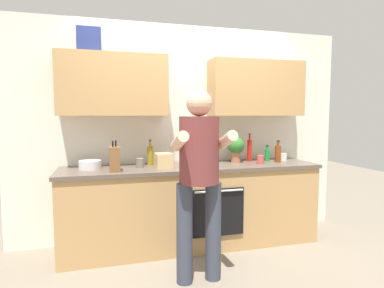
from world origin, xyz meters
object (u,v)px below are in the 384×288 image
at_px(bottle_juice, 209,156).
at_px(bottle_oil, 150,155).
at_px(cup_ceramic, 260,160).
at_px(bottle_vinegar, 278,153).
at_px(bottle_hotsauce, 249,150).
at_px(person_standing, 199,170).
at_px(potted_herb, 236,147).
at_px(mixing_bowl, 90,165).
at_px(grocery_bag_bread, 163,160).
at_px(knife_block, 115,159).
at_px(cup_stoneware, 140,163).
at_px(bottle_wine, 188,152).
at_px(bottle_soda, 267,155).
at_px(cup_coffee, 283,157).

relative_size(bottle_juice, bottle_oil, 0.84).
bearing_deg(cup_ceramic, bottle_vinegar, 16.23).
relative_size(bottle_hotsauce, bottle_vinegar, 1.29).
distance_m(person_standing, potted_herb, 1.13).
relative_size(bottle_vinegar, mixing_bowl, 1.15).
xyz_separation_m(bottle_hotsauce, grocery_bag_bread, (-1.09, -0.20, -0.06)).
height_order(person_standing, mixing_bowl, person_standing).
relative_size(knife_block, potted_herb, 1.01).
bearing_deg(bottle_vinegar, person_standing, -147.14).
xyz_separation_m(cup_stoneware, potted_herb, (1.13, 0.06, 0.13)).
relative_size(bottle_hotsauce, bottle_oil, 1.19).
xyz_separation_m(bottle_oil, mixing_bowl, (-0.64, -0.11, -0.07)).
distance_m(bottle_wine, cup_ceramic, 0.84).
xyz_separation_m(bottle_hotsauce, potted_herb, (-0.20, -0.05, 0.04)).
bearing_deg(bottle_soda, person_standing, -141.77).
height_order(cup_ceramic, knife_block, knife_block).
bearing_deg(person_standing, bottle_vinegar, 32.86).
xyz_separation_m(bottle_soda, bottle_oil, (-1.41, 0.06, 0.03)).
bearing_deg(bottle_oil, bottle_juice, -15.95).
distance_m(bottle_soda, bottle_vinegar, 0.14).
distance_m(bottle_soda, mixing_bowl, 2.05).
bearing_deg(cup_ceramic, potted_herb, 141.95).
height_order(cup_ceramic, cup_coffee, cup_ceramic).
bearing_deg(bottle_juice, grocery_bag_bread, -175.48).
height_order(bottle_soda, potted_herb, potted_herb).
height_order(person_standing, bottle_vinegar, person_standing).
bearing_deg(grocery_bag_bread, cup_ceramic, -1.45).
distance_m(bottle_juice, cup_ceramic, 0.60).
xyz_separation_m(person_standing, bottle_juice, (0.34, 0.77, 0.01)).
height_order(bottle_soda, cup_coffee, bottle_soda).
bearing_deg(bottle_juice, cup_stoneware, 176.50).
bearing_deg(bottle_oil, knife_block, -140.86).
distance_m(bottle_juice, bottle_oil, 0.65).
height_order(bottle_juice, cup_ceramic, bottle_juice).
bearing_deg(bottle_vinegar, cup_ceramic, -163.77).
relative_size(bottle_oil, potted_herb, 0.93).
bearing_deg(mixing_bowl, potted_herb, 1.33).
distance_m(mixing_bowl, potted_herb, 1.64).
distance_m(cup_ceramic, cup_coffee, 0.43).
relative_size(cup_ceramic, grocery_bag_bread, 0.53).
relative_size(cup_coffee, mixing_bowl, 0.40).
xyz_separation_m(bottle_soda, cup_stoneware, (-1.54, -0.07, -0.03)).
distance_m(bottle_soda, potted_herb, 0.43).
bearing_deg(bottle_wine, person_standing, -97.99).
bearing_deg(bottle_soda, grocery_bag_bread, -173.15).
distance_m(cup_coffee, potted_herb, 0.64).
xyz_separation_m(mixing_bowl, potted_herb, (1.64, 0.04, 0.14)).
relative_size(cup_ceramic, mixing_bowl, 0.44).
height_order(knife_block, potted_herb, knife_block).
relative_size(bottle_oil, cup_stoneware, 2.90).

